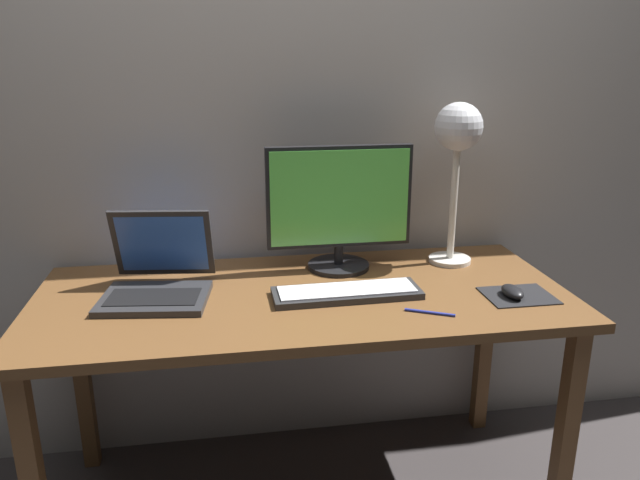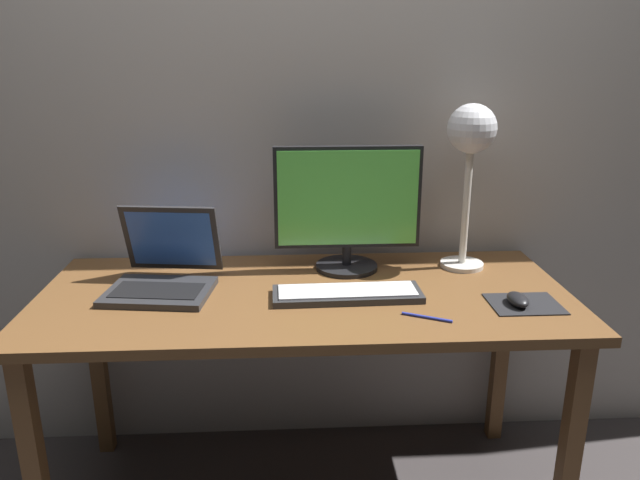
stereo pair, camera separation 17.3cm
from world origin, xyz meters
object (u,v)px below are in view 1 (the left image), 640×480
mouse (513,291)px  laptop (159,271)px  desk_lamp (458,140)px  pen (430,312)px  monitor (339,205)px  keyboard_main (347,293)px

mouse → laptop: bearing=168.5°
laptop → desk_lamp: 1.03m
laptop → pen: (0.75, -0.28, -0.06)m
laptop → monitor: bearing=12.3°
laptop → desk_lamp: bearing=7.3°
monitor → laptop: 0.61m
monitor → mouse: bearing=-36.1°
mouse → pen: bearing=-165.8°
keyboard_main → mouse: (0.48, -0.09, 0.01)m
keyboard_main → pen: size_ratio=3.17×
keyboard_main → laptop: size_ratio=1.30×
keyboard_main → pen: 0.26m
monitor → laptop: (-0.57, -0.12, -0.15)m
desk_lamp → keyboard_main: bearing=-149.3°
desk_lamp → pen: 0.62m
monitor → pen: size_ratio=3.40×
monitor → keyboard_main: 0.32m
desk_lamp → mouse: bearing=-78.7°
desk_lamp → pen: size_ratio=3.87×
keyboard_main → mouse: size_ratio=4.62×
laptop → pen: 0.81m
laptop → mouse: laptop is taller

